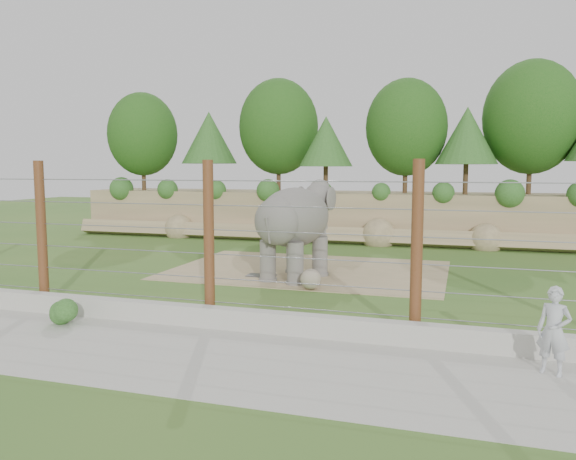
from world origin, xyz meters
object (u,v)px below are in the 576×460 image
(stone_ball, at_px, (311,279))
(zookeeper, at_px, (554,331))
(elephant, at_px, (295,231))
(barrier_fence, at_px, (209,242))

(stone_ball, distance_m, zookeeper, 8.36)
(elephant, height_order, barrier_fence, barrier_fence)
(stone_ball, xyz_separation_m, barrier_fence, (-1.47, -4.20, 1.65))
(zookeeper, bearing_deg, barrier_fence, -166.59)
(barrier_fence, distance_m, zookeeper, 7.83)
(elephant, distance_m, zookeeper, 10.21)
(stone_ball, relative_size, barrier_fence, 0.03)
(elephant, relative_size, zookeeper, 2.47)
(stone_ball, xyz_separation_m, zookeeper, (6.14, -5.65, 0.49))
(elephant, height_order, zookeeper, elephant)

